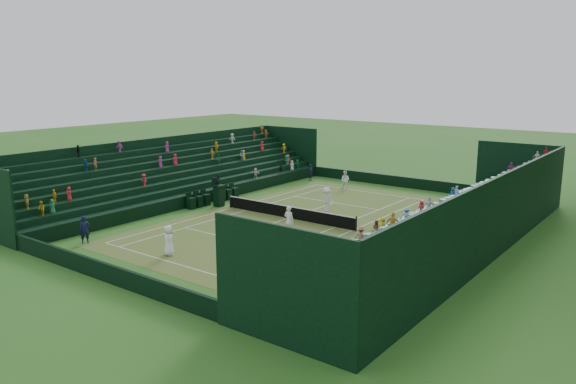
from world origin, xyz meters
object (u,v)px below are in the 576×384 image
object	(u,v)px
player_far_west	(345,180)
player_far_east	(327,199)
player_near_west	(169,240)
umpire_chair	(219,193)
tennis_net	(288,212)
player_near_east	(289,220)

from	to	relation	value
player_far_west	player_far_east	world-z (taller)	player_far_east
player_near_west	player_far_west	bearing A→B (deg)	-63.27
player_near_west	player_far_east	size ratio (longest dim) A/B	0.98
umpire_chair	tennis_net	bearing A→B (deg)	2.03
player_near_east	player_near_west	bearing A→B (deg)	63.16
tennis_net	player_far_east	size ratio (longest dim) A/B	6.31
player_far_east	player_near_east	bearing A→B (deg)	-86.77
player_near_west	player_far_west	xyz separation A→B (m)	(-1.89, 22.92, -0.05)
player_far_west	player_near_west	bearing A→B (deg)	-85.54
tennis_net	player_near_west	bearing A→B (deg)	-92.14
umpire_chair	player_near_west	world-z (taller)	umpire_chair
umpire_chair	player_near_east	distance (m)	9.86
umpire_chair	player_far_west	world-z (taller)	umpire_chair
umpire_chair	player_far_west	size ratio (longest dim) A/B	1.52
player_near_west	tennis_net	bearing A→B (deg)	-70.12
player_near_east	player_far_west	xyz separation A→B (m)	(-4.87, 15.14, -0.11)
player_near_east	player_far_west	size ratio (longest dim) A/B	1.13
player_near_east	player_far_west	distance (m)	15.91
player_near_west	player_near_east	bearing A→B (deg)	-88.97
umpire_chair	player_far_east	size ratio (longest dim) A/B	1.41
umpire_chair	player_near_west	xyz separation A→B (m)	(6.39, -10.83, -0.20)
player_near_east	tennis_net	bearing A→B (deg)	-57.91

